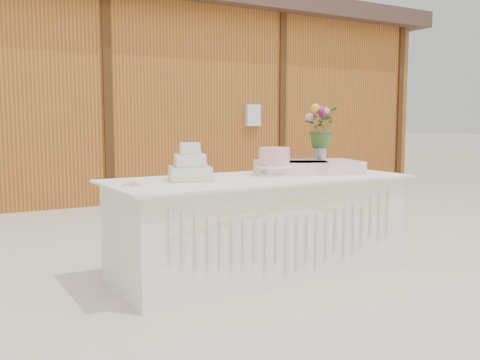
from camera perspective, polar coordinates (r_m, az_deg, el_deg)
name	(u,v)px	position (r m, az deg, el deg)	size (l,w,h in m)	color
ground	(259,273)	(4.35, 2.03, -9.85)	(80.00, 80.00, 0.00)	beige
barn	(73,94)	(9.79, -17.41, 8.78)	(12.60, 4.60, 3.30)	#AD5A24
cake_table	(259,225)	(4.25, 2.09, -4.85)	(2.40, 1.00, 0.77)	white
wedding_cake	(190,168)	(4.00, -5.36, 1.33)	(0.39, 0.39, 0.28)	silver
pink_cake_stand	(274,160)	(4.33, 3.68, 2.15)	(0.32, 0.32, 0.23)	white
satin_runner	(308,167)	(4.56, 7.31, 1.39)	(0.84, 0.49, 0.11)	#FFD2CD
flower_vase	(320,151)	(4.68, 8.54, 3.08)	(0.11, 0.11, 0.15)	#BBBBC0
bouquet	(321,122)	(4.67, 8.59, 6.14)	(0.31, 0.27, 0.35)	#386126
loose_flowers	(126,182)	(3.87, -12.02, -0.22)	(0.15, 0.36, 0.02)	pink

